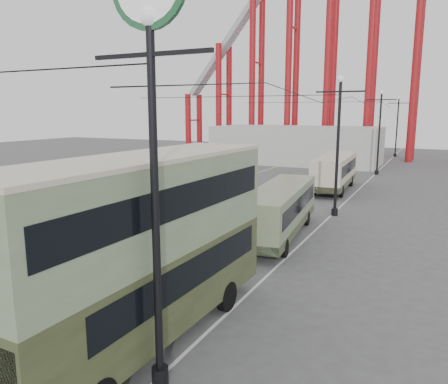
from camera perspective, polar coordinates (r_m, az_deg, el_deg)
The scene contains 12 objects.
ground at distance 17.80m, azimuth -18.06°, elevation -13.31°, with size 160.00×160.00×0.00m, color #4A4A4D.
road_markings at distance 34.34m, azimuth 4.24°, elevation -1.35°, with size 12.52×120.00×0.01m.
lamp_post_near at distance 10.46m, azimuth -9.48°, elevation 14.93°, with size 3.20×0.44×10.80m.
lamp_post_mid at distance 30.20m, azimuth 14.63°, elevation 5.68°, with size 3.20×0.44×9.32m.
lamp_post_far at distance 51.91m, azimuth 19.61°, elevation 7.28°, with size 3.20×0.44×9.32m.
lamp_post_distant at distance 73.79m, azimuth 21.66°, elevation 7.92°, with size 3.20×0.44×9.32m.
roller_coaster at distance 71.62m, azimuth 15.35°, elevation 22.95°, with size 52.95×5.00×55.48m.
fairground_shed at distance 61.27m, azimuth 9.40°, elevation 6.10°, with size 22.00×10.00×5.00m, color #AAAAA5.
double_decker_bus at distance 13.29m, azimuth -10.37°, elevation -6.27°, with size 2.98×10.81×5.77m.
single_decker_green at distance 24.79m, azimuth 7.29°, elevation -2.20°, with size 3.40×10.37×2.88m.
single_decker_cream at distance 40.58m, azimuth 14.26°, elevation 2.69°, with size 3.02×10.13×3.12m.
pedestrian at distance 23.75m, azimuth -3.22°, elevation -4.51°, with size 0.65×0.43×1.78m, color black.
Camera 1 is at (11.63, -11.50, 7.02)m, focal length 35.00 mm.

